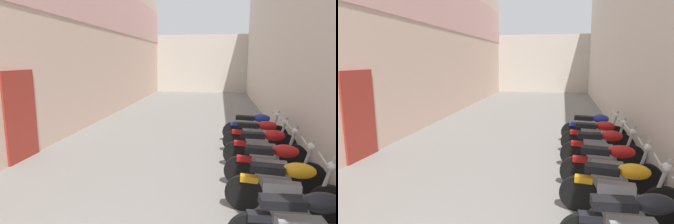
{
  "view_description": "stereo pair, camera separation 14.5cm",
  "coord_description": "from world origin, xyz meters",
  "views": [
    {
      "loc": [
        1.36,
        -0.49,
        2.44
      ],
      "look_at": [
        0.0,
        7.15,
        1.02
      ],
      "focal_mm": 30.62,
      "sensor_mm": 36.0,
      "label": 1
    },
    {
      "loc": [
        1.5,
        -0.47,
        2.44
      ],
      "look_at": [
        0.0,
        7.15,
        1.02
      ],
      "focal_mm": 30.62,
      "sensor_mm": 36.0,
      "label": 2
    }
  ],
  "objects": [
    {
      "name": "ground_plane",
      "position": [
        0.0,
        8.76,
        0.0
      ],
      "size": [
        37.52,
        37.52,
        0.0
      ],
      "primitive_type": "plane",
      "color": "slate"
    },
    {
      "name": "motorcycle_fourth",
      "position": [
        2.44,
        4.9,
        0.5
      ],
      "size": [
        1.85,
        0.58,
        1.04
      ],
      "color": "black",
      "rests_on": "ground"
    },
    {
      "name": "building_far_end",
      "position": [
        0.0,
        22.52,
        2.15
      ],
      "size": [
        9.76,
        2.0,
        4.31
      ],
      "primitive_type": "cube",
      "color": "beige",
      "rests_on": "ground"
    },
    {
      "name": "motorcycle_third",
      "position": [
        2.44,
        3.94,
        0.5
      ],
      "size": [
        1.85,
        0.58,
        1.04
      ],
      "color": "black",
      "rests_on": "ground"
    },
    {
      "name": "motorcycle_fifth",
      "position": [
        2.44,
        6.02,
        0.5
      ],
      "size": [
        1.85,
        0.58,
        1.04
      ],
      "color": "black",
      "rests_on": "ground"
    },
    {
      "name": "motorcycle_sixth",
      "position": [
        2.44,
        7.01,
        0.5
      ],
      "size": [
        1.84,
        0.58,
        1.04
      ],
      "color": "black",
      "rests_on": "ground"
    },
    {
      "name": "building_left",
      "position": [
        -3.57,
        10.71,
        3.36
      ],
      "size": [
        0.45,
        21.52,
        6.66
      ],
      "color": "beige",
      "rests_on": "ground"
    },
    {
      "name": "motorcycle_seventh",
      "position": [
        2.44,
        7.98,
        0.5
      ],
      "size": [
        1.83,
        0.58,
        1.04
      ],
      "color": "black",
      "rests_on": "ground"
    },
    {
      "name": "motorcycle_second",
      "position": [
        2.44,
        2.9,
        0.5
      ],
      "size": [
        1.85,
        0.58,
        1.04
      ],
      "color": "black",
      "rests_on": "ground"
    },
    {
      "name": "building_right",
      "position": [
        3.58,
        10.76,
        3.83
      ],
      "size": [
        0.45,
        21.52,
        7.67
      ],
      "color": "beige",
      "rests_on": "ground"
    }
  ]
}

